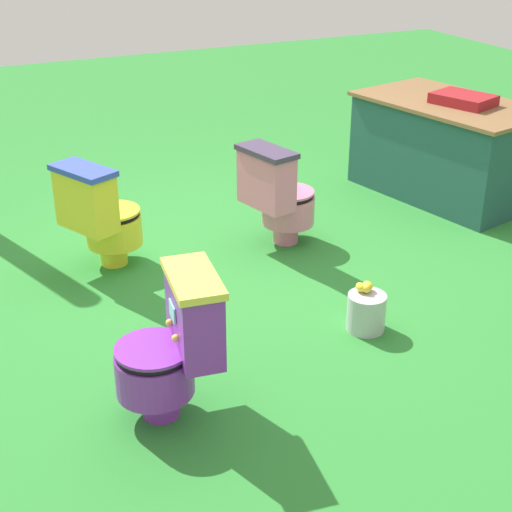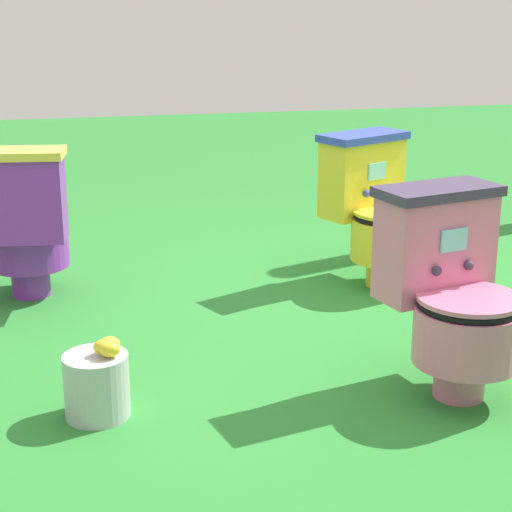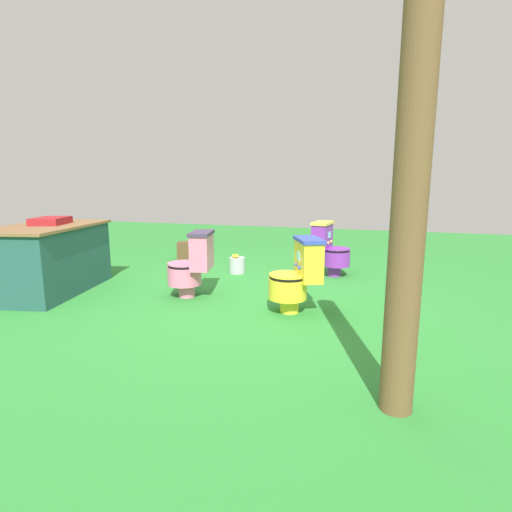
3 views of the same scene
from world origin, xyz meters
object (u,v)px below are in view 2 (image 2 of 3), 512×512
(toilet_pink, at_px, (452,292))
(toilet_purple, at_px, (23,223))
(lemon_bucket, at_px, (97,384))
(toilet_yellow, at_px, (377,209))

(toilet_pink, relative_size, toilet_purple, 1.00)
(lemon_bucket, bearing_deg, toilet_purple, -78.40)
(toilet_pink, bearing_deg, lemon_bucket, -16.49)
(toilet_yellow, relative_size, lemon_bucket, 2.63)
(lemon_bucket, bearing_deg, toilet_yellow, -141.20)
(toilet_purple, distance_m, lemon_bucket, 1.29)
(toilet_yellow, bearing_deg, toilet_pink, 57.30)
(toilet_purple, height_order, lemon_bucket, toilet_purple)
(lemon_bucket, bearing_deg, toilet_pink, 176.97)
(toilet_pink, xyz_separation_m, lemon_bucket, (1.24, -0.07, -0.25))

